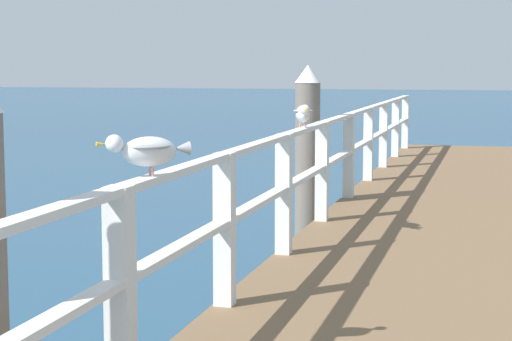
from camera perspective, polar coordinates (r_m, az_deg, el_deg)
pier_deck at (r=9.02m, az=12.09°, el=-5.03°), size 2.69×18.29×0.51m
pier_railing at (r=9.04m, az=4.17°, el=0.70°), size 0.12×16.81×0.99m
dock_piling_far at (r=10.21m, az=3.25°, el=0.91°), size 0.29×0.29×2.06m
seagull_foreground at (r=4.55m, az=-6.84°, el=1.31°), size 0.41×0.32×0.21m
seagull_background at (r=8.08m, az=2.98°, el=3.64°), size 0.23×0.47×0.21m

